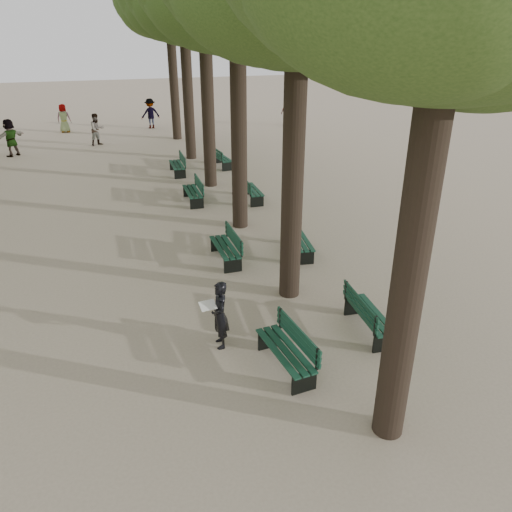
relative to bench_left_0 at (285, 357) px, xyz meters
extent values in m
plane|color=tan|center=(-0.37, -0.09, -0.27)|extent=(120.00, 120.00, 0.00)
cylinder|color=#33261C|center=(1.13, -2.09, 3.48)|extent=(0.52, 0.52, 7.50)
cylinder|color=#33261C|center=(1.13, 2.91, 3.48)|extent=(0.52, 0.52, 7.50)
cylinder|color=#33261C|center=(1.13, 7.91, 3.48)|extent=(0.52, 0.52, 7.50)
cylinder|color=#33261C|center=(1.13, 12.91, 3.48)|extent=(0.52, 0.52, 7.50)
cylinder|color=#33261C|center=(1.13, 17.91, 3.48)|extent=(0.52, 0.52, 7.50)
cylinder|color=#33261C|center=(1.13, 22.91, 3.48)|extent=(0.52, 0.52, 7.50)
cube|color=black|center=(-0.02, 0.00, -0.05)|extent=(0.74, 1.85, 0.45)
cube|color=#0D3023|center=(-0.02, 0.00, 0.18)|extent=(0.76, 1.85, 0.04)
cube|color=#0D3023|center=(0.26, 0.03, 0.45)|extent=(0.27, 1.79, 0.40)
cube|color=black|center=(-0.02, 5.30, -0.05)|extent=(0.58, 1.82, 0.45)
cube|color=#0D3023|center=(-0.02, 5.30, 0.18)|extent=(0.60, 1.82, 0.04)
cube|color=#0D3023|center=(0.26, 5.30, 0.45)|extent=(0.10, 1.80, 0.40)
cube|color=black|center=(-0.02, 10.85, -0.05)|extent=(0.53, 1.80, 0.45)
cube|color=#0D3023|center=(-0.02, 10.85, 0.18)|extent=(0.55, 1.80, 0.04)
cube|color=#0D3023|center=(0.26, 10.85, 0.45)|extent=(0.05, 1.80, 0.40)
cube|color=black|center=(-0.02, 15.05, -0.05)|extent=(0.52, 1.80, 0.45)
cube|color=#0D3023|center=(-0.02, 15.05, 0.18)|extent=(0.54, 1.80, 0.04)
cube|color=#0D3023|center=(0.26, 15.05, 0.45)|extent=(0.04, 1.80, 0.40)
cube|color=black|center=(2.28, 0.73, -0.05)|extent=(0.61, 1.82, 0.45)
cube|color=#0D3023|center=(2.28, 0.73, 0.18)|extent=(0.63, 1.83, 0.04)
cube|color=#0D3023|center=(2.00, 0.75, 0.45)|extent=(0.13, 1.80, 0.40)
cube|color=black|center=(2.28, 5.18, -0.05)|extent=(0.73, 1.85, 0.45)
cube|color=#0D3023|center=(2.28, 5.18, 0.18)|extent=(0.75, 1.85, 0.04)
cube|color=#0D3023|center=(2.01, 5.22, 0.45)|extent=(0.25, 1.79, 0.40)
cube|color=black|center=(2.28, 10.42, -0.05)|extent=(0.53, 1.80, 0.45)
cube|color=#0D3023|center=(2.28, 10.42, 0.18)|extent=(0.55, 1.80, 0.04)
cube|color=#0D3023|center=(2.00, 10.42, 0.45)|extent=(0.05, 1.80, 0.40)
cube|color=black|center=(2.28, 15.72, -0.05)|extent=(0.73, 1.85, 0.45)
cube|color=#0D3023|center=(2.28, 15.72, 0.18)|extent=(0.75, 1.85, 0.04)
cube|color=#0D3023|center=(2.01, 15.69, 0.45)|extent=(0.25, 1.79, 0.40)
imported|color=black|center=(-1.08, 1.16, 0.50)|extent=(0.32, 0.62, 1.54)
cube|color=white|center=(-1.33, 1.16, 0.78)|extent=(0.37, 0.29, 0.12)
imported|color=#262628|center=(-5.49, 26.91, 0.61)|extent=(0.92, 0.54, 1.77)
imported|color=#262628|center=(8.96, 25.11, 0.55)|extent=(1.02, 0.63, 1.65)
imported|color=#262628|center=(-7.82, 21.02, 0.69)|extent=(1.57, 1.50, 1.93)
imported|color=#262628|center=(-3.47, 22.42, 0.62)|extent=(0.92, 0.75, 1.78)
imported|color=#262628|center=(-0.04, 26.78, 0.68)|extent=(1.28, 0.61, 1.91)
camera|label=1|loc=(-2.90, -7.75, 6.13)|focal=35.00mm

